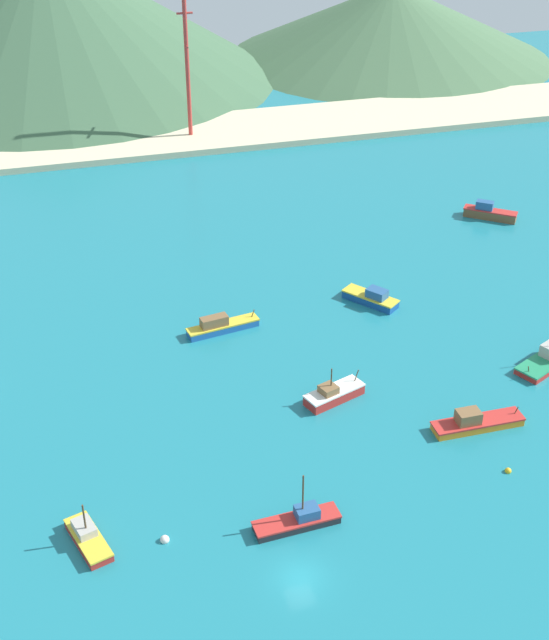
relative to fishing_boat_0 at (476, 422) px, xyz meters
name	(u,v)px	position (x,y,z in m)	size (l,w,h in m)	color
ground	(226,387)	(-24.47, 14.78, -1.00)	(260.00, 280.00, 0.50)	teal
fishing_boat_0	(476,422)	(0.00, 0.00, 0.00)	(10.30, 2.46, 2.42)	orange
fishing_boat_1	(372,298)	(-1.41, 28.04, 0.08)	(6.64, 7.63, 2.36)	#14478C
fishing_boat_2	(299,520)	(-22.79, -9.01, -0.08)	(8.53, 2.75, 6.10)	#232328
fishing_boat_5	(88,537)	(-42.23, -5.96, -0.09)	(4.14, 7.01, 4.59)	red
fishing_boat_6	(221,326)	(-22.48, 26.53, 0.08)	(9.67, 3.52, 2.35)	#1E5BA8
fishing_boat_9	(334,394)	(-13.26, 8.91, 0.05)	(7.62, 4.75, 4.45)	red
fishing_boat_10	(489,213)	(26.21, 48.17, 0.24)	(7.85, 6.65, 2.79)	brown
buoy_0	(508,471)	(0.03, -7.45, -0.63)	(0.69, 0.69, 0.69)	gold
buoy_1	(165,540)	(-35.36, -7.62, -0.60)	(0.88, 0.88, 0.88)	silver
beach_strip	(132,140)	(-24.47, 97.31, -0.15)	(247.00, 20.52, 1.20)	beige
hill_central	(49,13)	(-35.65, 142.43, 14.44)	(100.99, 100.99, 30.39)	#3D6042
hill_east	(391,21)	(46.20, 141.34, 8.10)	(80.14, 80.14, 17.70)	#476B47
radio_tower	(187,64)	(-13.14, 95.74, 14.15)	(2.92, 2.34, 29.22)	#B7332D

